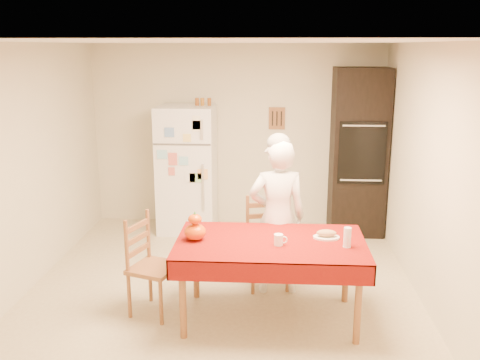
# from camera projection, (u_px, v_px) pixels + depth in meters

# --- Properties ---
(floor) EXTENTS (4.50, 4.50, 0.00)m
(floor) POSITION_uv_depth(u_px,v_px,m) (222.00, 290.00, 5.55)
(floor) COLOR tan
(floor) RESTS_ON ground
(room_shell) EXTENTS (4.02, 4.52, 2.51)m
(room_shell) POSITION_uv_depth(u_px,v_px,m) (221.00, 135.00, 5.16)
(room_shell) COLOR beige
(room_shell) RESTS_ON ground
(refrigerator) EXTENTS (0.75, 0.74, 1.70)m
(refrigerator) POSITION_uv_depth(u_px,v_px,m) (187.00, 169.00, 7.21)
(refrigerator) COLOR white
(refrigerator) RESTS_ON floor
(oven_cabinet) EXTENTS (0.70, 0.62, 2.20)m
(oven_cabinet) POSITION_uv_depth(u_px,v_px,m) (358.00, 152.00, 7.05)
(oven_cabinet) COLOR black
(oven_cabinet) RESTS_ON floor
(dining_table) EXTENTS (1.70, 1.00, 0.76)m
(dining_table) POSITION_uv_depth(u_px,v_px,m) (271.00, 248.00, 4.81)
(dining_table) COLOR brown
(dining_table) RESTS_ON floor
(chair_far) EXTENTS (0.50, 0.48, 0.95)m
(chair_far) POSITION_uv_depth(u_px,v_px,m) (266.00, 238.00, 5.59)
(chair_far) COLOR brown
(chair_far) RESTS_ON floor
(chair_left) EXTENTS (0.52, 0.53, 0.95)m
(chair_left) POSITION_uv_depth(u_px,v_px,m) (148.00, 261.00, 4.99)
(chair_left) COLOR brown
(chair_left) RESTS_ON floor
(seated_woman) EXTENTS (0.62, 0.45, 1.59)m
(seated_woman) POSITION_uv_depth(u_px,v_px,m) (277.00, 217.00, 5.35)
(seated_woman) COLOR white
(seated_woman) RESTS_ON floor
(coffee_mug) EXTENTS (0.08, 0.08, 0.10)m
(coffee_mug) POSITION_uv_depth(u_px,v_px,m) (278.00, 240.00, 4.68)
(coffee_mug) COLOR white
(coffee_mug) RESTS_ON dining_table
(pumpkin_lower) EXTENTS (0.20, 0.20, 0.15)m
(pumpkin_lower) POSITION_uv_depth(u_px,v_px,m) (195.00, 232.00, 4.81)
(pumpkin_lower) COLOR #CB3704
(pumpkin_lower) RESTS_ON dining_table
(pumpkin_upper) EXTENTS (0.12, 0.12, 0.09)m
(pumpkin_upper) POSITION_uv_depth(u_px,v_px,m) (195.00, 219.00, 4.78)
(pumpkin_upper) COLOR #E93D05
(pumpkin_upper) RESTS_ON pumpkin_lower
(wine_glass) EXTENTS (0.07, 0.07, 0.18)m
(wine_glass) POSITION_uv_depth(u_px,v_px,m) (347.00, 237.00, 4.63)
(wine_glass) COLOR silver
(wine_glass) RESTS_ON dining_table
(bread_plate) EXTENTS (0.24, 0.24, 0.02)m
(bread_plate) POSITION_uv_depth(u_px,v_px,m) (326.00, 237.00, 4.86)
(bread_plate) COLOR white
(bread_plate) RESTS_ON dining_table
(bread_loaf) EXTENTS (0.18, 0.10, 0.06)m
(bread_loaf) POSITION_uv_depth(u_px,v_px,m) (327.00, 233.00, 4.85)
(bread_loaf) COLOR #996D4B
(bread_loaf) RESTS_ON bread_plate
(spice_jar_left) EXTENTS (0.05, 0.05, 0.10)m
(spice_jar_left) POSITION_uv_depth(u_px,v_px,m) (197.00, 102.00, 7.03)
(spice_jar_left) COLOR brown
(spice_jar_left) RESTS_ON refrigerator
(spice_jar_mid) EXTENTS (0.05, 0.05, 0.10)m
(spice_jar_mid) POSITION_uv_depth(u_px,v_px,m) (202.00, 102.00, 7.02)
(spice_jar_mid) COLOR #9A601C
(spice_jar_mid) RESTS_ON refrigerator
(spice_jar_right) EXTENTS (0.05, 0.05, 0.10)m
(spice_jar_right) POSITION_uv_depth(u_px,v_px,m) (209.00, 102.00, 7.02)
(spice_jar_right) COLOR brown
(spice_jar_right) RESTS_ON refrigerator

